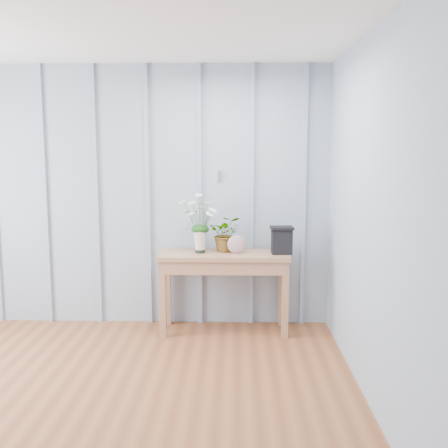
{
  "coord_description": "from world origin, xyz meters",
  "views": [
    {
      "loc": [
        1.1,
        -2.77,
        1.71
      ],
      "look_at": [
        0.99,
        1.94,
        1.03
      ],
      "focal_mm": 42.0,
      "sensor_mm": 36.0,
      "label": 1
    }
  ],
  "objects_px": {
    "carved_box": "(282,240)",
    "daisy_vase": "(200,214)",
    "sideboard": "(224,265)",
    "felt_disc_vessel": "(237,244)"
  },
  "relations": [
    {
      "from": "sideboard",
      "to": "felt_disc_vessel",
      "type": "bearing_deg",
      "value": -9.0
    },
    {
      "from": "felt_disc_vessel",
      "to": "carved_box",
      "type": "relative_size",
      "value": 0.68
    },
    {
      "from": "carved_box",
      "to": "sideboard",
      "type": "bearing_deg",
      "value": 178.18
    },
    {
      "from": "daisy_vase",
      "to": "felt_disc_vessel",
      "type": "bearing_deg",
      "value": -5.12
    },
    {
      "from": "daisy_vase",
      "to": "sideboard",
      "type": "bearing_deg",
      "value": -3.08
    },
    {
      "from": "sideboard",
      "to": "felt_disc_vessel",
      "type": "height_order",
      "value": "felt_disc_vessel"
    },
    {
      "from": "sideboard",
      "to": "daisy_vase",
      "type": "height_order",
      "value": "daisy_vase"
    },
    {
      "from": "sideboard",
      "to": "felt_disc_vessel",
      "type": "distance_m",
      "value": 0.23
    },
    {
      "from": "carved_box",
      "to": "daisy_vase",
      "type": "bearing_deg",
      "value": 177.81
    },
    {
      "from": "felt_disc_vessel",
      "to": "carved_box",
      "type": "bearing_deg",
      "value": -5.74
    }
  ]
}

